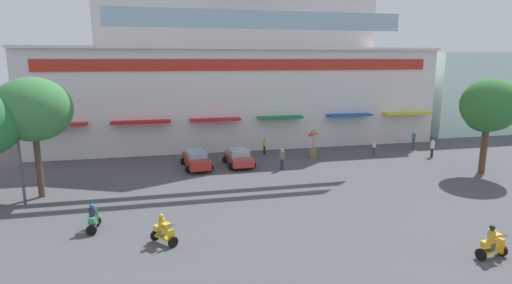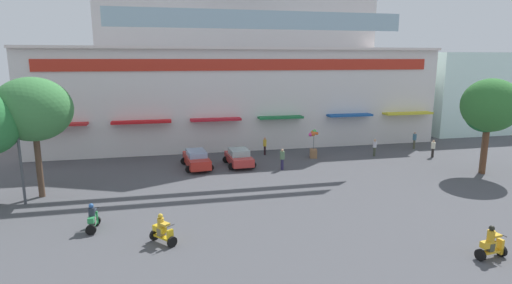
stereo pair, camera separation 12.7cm
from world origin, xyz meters
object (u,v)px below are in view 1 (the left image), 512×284
at_px(parked_car_0, 196,159).
at_px(scooter_rider_1, 93,219).
at_px(scooter_rider_3, 492,244).
at_px(pedestrian_4, 414,139).
at_px(plaza_tree_1, 490,105).
at_px(scooter_rider_0, 163,231).
at_px(pedestrian_2, 374,146).
at_px(parked_car_1, 239,157).
at_px(pedestrian_3, 282,158).
at_px(pedestrian_1, 432,147).
at_px(plaza_tree_3, 486,115).
at_px(plaza_tree_0, 33,110).
at_px(pedestrian_0, 264,145).
at_px(balloon_vendor_cart, 313,146).
at_px(streetlamp_near, 18,145).

distance_m(parked_car_0, scooter_rider_1, 12.98).
relative_size(scooter_rider_3, pedestrian_4, 0.92).
xyz_separation_m(plaza_tree_1, pedestrian_4, (0.13, 9.24, -4.35)).
xyz_separation_m(scooter_rider_0, pedestrian_2, (19.03, 14.25, 0.30)).
bearing_deg(scooter_rider_0, parked_car_0, 78.53).
height_order(parked_car_1, scooter_rider_3, scooter_rider_3).
height_order(scooter_rider_0, pedestrian_3, pedestrian_3).
relative_size(scooter_rider_3, pedestrian_1, 0.99).
distance_m(plaza_tree_1, plaza_tree_3, 0.85).
distance_m(parked_car_0, scooter_rider_0, 14.03).
relative_size(plaza_tree_0, pedestrian_1, 4.81).
distance_m(plaza_tree_0, parked_car_1, 15.49).
bearing_deg(scooter_rider_3, plaza_tree_3, 50.07).
bearing_deg(scooter_rider_3, parked_car_0, 121.58).
distance_m(scooter_rider_1, pedestrian_0, 19.47).
bearing_deg(parked_car_1, pedestrian_1, -3.14).
height_order(plaza_tree_3, pedestrian_4, plaza_tree_3).
relative_size(pedestrian_2, pedestrian_4, 0.94).
bearing_deg(parked_car_0, parked_car_1, -1.63).
xyz_separation_m(scooter_rider_0, pedestrian_0, (9.36, 17.01, 0.33)).
bearing_deg(parked_car_1, balloon_vendor_cart, 10.87).
relative_size(scooter_rider_3, balloon_vendor_cart, 0.61).
xyz_separation_m(plaza_tree_0, scooter_rider_1, (4.06, -6.39, -5.03)).
height_order(pedestrian_2, balloon_vendor_cart, balloon_vendor_cart).
distance_m(plaza_tree_0, plaza_tree_3, 31.98).
height_order(pedestrian_0, pedestrian_1, pedestrian_0).
bearing_deg(pedestrian_2, pedestrian_3, -164.78).
xyz_separation_m(plaza_tree_1, balloon_vendor_cart, (-10.94, 8.01, -4.23)).
relative_size(parked_car_0, pedestrian_0, 2.74).
relative_size(plaza_tree_1, plaza_tree_3, 1.25).
bearing_deg(pedestrian_3, plaza_tree_1, -17.35).
height_order(plaza_tree_3, balloon_vendor_cart, plaza_tree_3).
distance_m(plaza_tree_3, balloon_vendor_cart, 13.85).
bearing_deg(scooter_rider_3, plaza_tree_0, 147.96).
bearing_deg(scooter_rider_0, parked_car_1, 65.25).
distance_m(parked_car_0, balloon_vendor_cart, 10.68).
relative_size(scooter_rider_0, balloon_vendor_cart, 0.59).
bearing_deg(pedestrian_2, pedestrian_1, -17.69).
relative_size(scooter_rider_0, pedestrian_0, 0.91).
bearing_deg(streetlamp_near, parked_car_1, 22.93).
height_order(pedestrian_2, pedestrian_4, pedestrian_4).
distance_m(plaza_tree_3, scooter_rider_3, 16.27).
xyz_separation_m(scooter_rider_0, streetlamp_near, (-8.19, 7.52, 3.08)).
relative_size(pedestrian_0, pedestrian_1, 1.03).
height_order(pedestrian_0, pedestrian_2, pedestrian_0).
relative_size(plaza_tree_0, scooter_rider_0, 5.13).
bearing_deg(pedestrian_0, parked_car_0, -153.62).
distance_m(parked_car_0, pedestrian_1, 21.21).
relative_size(pedestrian_1, balloon_vendor_cart, 0.62).
distance_m(scooter_rider_0, pedestrian_1, 27.12).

